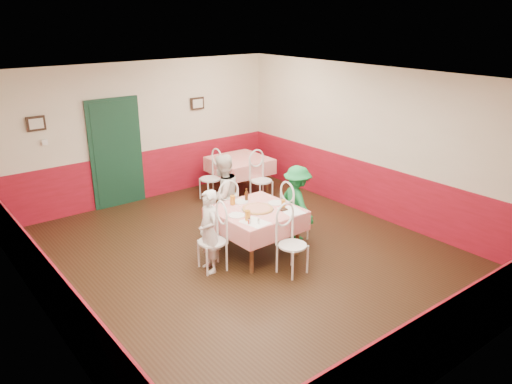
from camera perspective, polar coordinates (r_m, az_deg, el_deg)
floor at (r=8.02m, az=-1.08°, el=-7.50°), size 7.00×7.00×0.00m
ceiling at (r=7.17m, az=-1.23°, el=12.78°), size 7.00×7.00×0.00m
back_wall at (r=10.39m, az=-12.91°, el=6.67°), size 6.00×0.10×2.80m
front_wall at (r=5.32m, az=22.36°, el=-7.23°), size 6.00×0.10×2.80m
left_wall at (r=6.27m, az=-23.68°, el=-3.29°), size 0.10×7.00×2.80m
right_wall at (r=9.51m, az=13.52°, el=5.42°), size 0.10×7.00×2.80m
wainscot_back at (r=10.61m, az=-12.50°, el=1.93°), size 6.00×0.03×1.00m
wainscot_front at (r=5.77m, az=21.03°, el=-15.19°), size 6.00×0.03×1.00m
wainscot_left at (r=6.65m, az=-22.47°, el=-10.41°), size 0.03×7.00×1.00m
wainscot_right at (r=9.76m, az=13.04°, el=0.29°), size 0.03×7.00×1.00m
door at (r=10.20m, az=-15.67°, el=4.16°), size 0.96×0.06×2.10m
picture_left at (r=9.60m, az=-23.84°, el=7.17°), size 0.32×0.03×0.26m
picture_right at (r=10.86m, az=-6.72°, el=10.02°), size 0.32×0.03×0.26m
thermostat at (r=9.70m, az=-22.99°, el=5.27°), size 0.10×0.03×0.10m
main_table at (r=8.01m, az=-0.00°, el=-4.55°), size 1.25×1.25×0.77m
second_table at (r=10.74m, az=-1.87°, el=1.91°), size 1.14×1.14×0.77m
chair_left at (r=7.52m, az=-5.04°, el=-5.71°), size 0.48×0.48×0.90m
chair_right at (r=8.50m, az=4.44°, el=-2.57°), size 0.45×0.45×0.90m
chair_far at (r=8.60m, az=-3.60°, el=-2.27°), size 0.48×0.48×0.90m
chair_near at (r=7.40m, az=4.20°, el=-6.11°), size 0.45×0.45×0.90m
chair_second_a at (r=10.31m, az=-5.24°, el=1.50°), size 0.43×0.43×0.90m
chair_second_b at (r=10.15m, az=0.63°, el=1.28°), size 0.43×0.43×0.90m
pizza at (r=7.84m, az=0.19°, el=-1.90°), size 0.49×0.49×0.03m
plate_left at (r=7.61m, az=-2.24°, el=-2.68°), size 0.26×0.26×0.01m
plate_right at (r=8.10m, az=2.27°, el=-1.26°), size 0.26×0.26×0.01m
plate_far at (r=8.16m, az=-1.78°, el=-1.10°), size 0.26×0.26×0.01m
glass_a at (r=7.42m, az=-0.96°, el=-2.69°), size 0.09×0.09×0.15m
glass_b at (r=7.92m, az=3.14°, el=-1.34°), size 0.07×0.07×0.13m
glass_c at (r=8.03m, az=-2.69°, el=-0.93°), size 0.09×0.09×0.15m
beer_bottle at (r=8.17m, az=-1.10°, el=-0.37°), size 0.05×0.05×0.20m
shaker_a at (r=7.30m, az=-0.73°, el=-3.36°), size 0.04×0.04×0.09m
shaker_b at (r=7.31m, az=0.30°, el=-3.35°), size 0.04×0.04×0.09m
shaker_c at (r=7.30m, az=-0.80°, el=-3.36°), size 0.04×0.04×0.09m
menu_left at (r=7.38m, az=-0.14°, el=-3.47°), size 0.36×0.44×0.00m
menu_right at (r=7.82m, az=4.07°, el=-2.14°), size 0.37×0.45×0.00m
wallet at (r=7.83m, az=3.15°, el=-2.01°), size 0.11×0.09×0.02m
diner_left at (r=7.41m, az=-5.40°, el=-4.50°), size 0.39×0.52×1.28m
diner_far at (r=8.54m, az=-3.83°, el=-0.44°), size 0.80×0.68×1.46m
diner_right at (r=8.46m, az=4.72°, el=-1.25°), size 0.60×0.90×1.30m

